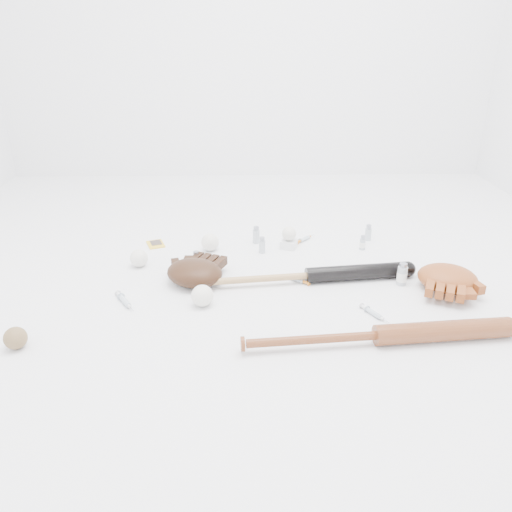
{
  "coord_description": "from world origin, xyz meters",
  "views": [
    {
      "loc": [
        -0.03,
        -1.69,
        0.85
      ],
      "look_at": [
        0.02,
        0.07,
        0.06
      ],
      "focal_mm": 35.0,
      "sensor_mm": 36.0,
      "label": 1
    }
  ],
  "objects_px": {
    "pedestal": "(289,244)",
    "bat_wood": "(378,335)",
    "bat_dark": "(309,276)",
    "glove_dark": "(195,272)"
  },
  "relations": [
    {
      "from": "pedestal",
      "to": "bat_wood",
      "type": "bearing_deg",
      "value": -74.64
    },
    {
      "from": "glove_dark",
      "to": "pedestal",
      "type": "height_order",
      "value": "glove_dark"
    },
    {
      "from": "bat_dark",
      "to": "glove_dark",
      "type": "relative_size",
      "value": 3.26
    },
    {
      "from": "bat_dark",
      "to": "bat_wood",
      "type": "distance_m",
      "value": 0.43
    },
    {
      "from": "bat_wood",
      "to": "pedestal",
      "type": "bearing_deg",
      "value": 100.25
    },
    {
      "from": "bat_dark",
      "to": "glove_dark",
      "type": "distance_m",
      "value": 0.42
    },
    {
      "from": "bat_dark",
      "to": "pedestal",
      "type": "distance_m",
      "value": 0.34
    },
    {
      "from": "bat_dark",
      "to": "bat_wood",
      "type": "relative_size",
      "value": 0.95
    },
    {
      "from": "bat_wood",
      "to": "glove_dark",
      "type": "distance_m",
      "value": 0.71
    },
    {
      "from": "bat_wood",
      "to": "pedestal",
      "type": "distance_m",
      "value": 0.76
    }
  ]
}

